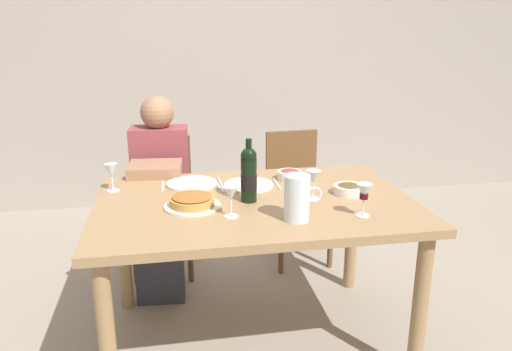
{
  "coord_description": "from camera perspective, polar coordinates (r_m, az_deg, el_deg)",
  "views": [
    {
      "loc": [
        -0.38,
        -2.17,
        1.55
      ],
      "look_at": [
        0.01,
        0.04,
        0.87
      ],
      "focal_mm": 34.48,
      "sensor_mm": 36.0,
      "label": 1
    }
  ],
  "objects": [
    {
      "name": "water_pitcher",
      "position": [
        2.09,
        4.79,
        -2.91
      ],
      "size": [
        0.17,
        0.11,
        0.2
      ],
      "color": "silver",
      "rests_on": "dining_table"
    },
    {
      "name": "salad_bowl",
      "position": [
        2.65,
        3.94,
        0.14
      ],
      "size": [
        0.13,
        0.13,
        0.06
      ],
      "color": "silver",
      "rests_on": "dining_table"
    },
    {
      "name": "wine_glass_right_diner",
      "position": [
        2.54,
        -16.42,
        0.36
      ],
      "size": [
        0.06,
        0.06,
        0.14
      ],
      "color": "silver",
      "rests_on": "dining_table"
    },
    {
      "name": "spoon_right_setting",
      "position": [
        2.53,
        -4.22,
        -1.36
      ],
      "size": [
        0.04,
        0.16,
        0.0
      ],
      "primitive_type": "cube",
      "rotation": [
        0.0,
        0.0,
        1.71
      ],
      "color": "silver",
      "rests_on": "dining_table"
    },
    {
      "name": "diner_left",
      "position": [
        3.0,
        -11.12,
        -1.57
      ],
      "size": [
        0.36,
        0.52,
        1.16
      ],
      "rotation": [
        0.0,
        0.0,
        3.06
      ],
      "color": "#8E3D42",
      "rests_on": "ground"
    },
    {
      "name": "chair_right",
      "position": [
        3.37,
        4.58,
        -1.4
      ],
      "size": [
        0.42,
        0.42,
        0.87
      ],
      "rotation": [
        0.0,
        0.0,
        3.2
      ],
      "color": "brown",
      "rests_on": "ground"
    },
    {
      "name": "baked_tart",
      "position": [
        2.26,
        -7.4,
        -2.99
      ],
      "size": [
        0.26,
        0.26,
        0.06
      ],
      "color": "silver",
      "rests_on": "dining_table"
    },
    {
      "name": "wine_glass_centre",
      "position": [
        2.34,
        6.68,
        -0.32
      ],
      "size": [
        0.07,
        0.07,
        0.14
      ],
      "color": "silver",
      "rests_on": "dining_table"
    },
    {
      "name": "wine_glass_left_diner",
      "position": [
        2.11,
        -2.94,
        -2.27
      ],
      "size": [
        0.07,
        0.07,
        0.14
      ],
      "color": "silver",
      "rests_on": "dining_table"
    },
    {
      "name": "knife_left_setting",
      "position": [
        2.6,
        -4.14,
        -0.84
      ],
      "size": [
        0.02,
        0.18,
        0.0
      ],
      "primitive_type": "cube",
      "rotation": [
        0.0,
        0.0,
        1.61
      ],
      "color": "silver",
      "rests_on": "dining_table"
    },
    {
      "name": "dinner_plate_right_setting",
      "position": [
        2.54,
        -0.86,
        -1.1
      ],
      "size": [
        0.26,
        0.26,
        0.01
      ],
      "primitive_type": "cylinder",
      "color": "white",
      "rests_on": "dining_table"
    },
    {
      "name": "knife_right_setting",
      "position": [
        2.57,
        2.44,
        -0.99
      ],
      "size": [
        0.01,
        0.18,
        0.0
      ],
      "primitive_type": "cube",
      "rotation": [
        0.0,
        0.0,
        1.56
      ],
      "color": "silver",
      "rests_on": "dining_table"
    },
    {
      "name": "ground_plane",
      "position": [
        2.7,
        -0.15,
        -18.22
      ],
      "size": [
        8.0,
        8.0,
        0.0
      ],
      "primitive_type": "plane",
      "color": "gray"
    },
    {
      "name": "dining_table",
      "position": [
        2.38,
        -0.16,
        -4.94
      ],
      "size": [
        1.5,
        1.0,
        0.76
      ],
      "color": "#9E7A51",
      "rests_on": "ground"
    },
    {
      "name": "chair_left",
      "position": [
        3.27,
        -10.68,
        -2.25
      ],
      "size": [
        0.43,
        0.43,
        0.87
      ],
      "rotation": [
        0.0,
        0.0,
        3.06
      ],
      "color": "brown",
      "rests_on": "ground"
    },
    {
      "name": "wine_glass_spare",
      "position": [
        2.16,
        12.43,
        -2.03
      ],
      "size": [
        0.07,
        0.07,
        0.15
      ],
      "color": "silver",
      "rests_on": "dining_table"
    },
    {
      "name": "olive_bowl",
      "position": [
        2.46,
        10.73,
        -1.52
      ],
      "size": [
        0.15,
        0.15,
        0.05
      ],
      "color": "white",
      "rests_on": "dining_table"
    },
    {
      "name": "back_wall",
      "position": [
        4.4,
        -5.35,
        14.86
      ],
      "size": [
        8.0,
        0.1,
        2.8
      ],
      "primitive_type": "cube",
      "color": "#A3998E",
      "rests_on": "ground"
    },
    {
      "name": "wine_bottle",
      "position": [
        2.29,
        -0.84,
        0.1
      ],
      "size": [
        0.08,
        0.08,
        0.3
      ],
      "color": "black",
      "rests_on": "dining_table"
    },
    {
      "name": "dinner_plate_left_setting",
      "position": [
        2.59,
        -7.44,
        -0.94
      ],
      "size": [
        0.26,
        0.26,
        0.01
      ],
      "primitive_type": "cylinder",
      "color": "silver",
      "rests_on": "dining_table"
    },
    {
      "name": "fork_left_setting",
      "position": [
        2.59,
        -10.76,
        -1.18
      ],
      "size": [
        0.02,
        0.16,
        0.0
      ],
      "primitive_type": "cube",
      "rotation": [
        0.0,
        0.0,
        1.56
      ],
      "color": "silver",
      "rests_on": "dining_table"
    }
  ]
}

